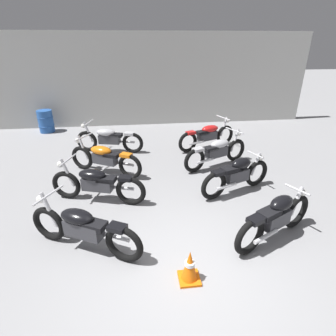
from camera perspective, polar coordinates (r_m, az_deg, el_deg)
ground_plane at (r=4.48m, az=4.61°, el=-21.51°), size 60.00×60.00×0.00m
back_wall at (r=11.55m, az=-3.72°, el=17.98°), size 13.14×0.24×3.60m
motorcycle_left_row_0 at (r=4.80m, az=-17.47°, el=-11.89°), size 1.97×1.15×0.97m
motorcycle_left_row_1 at (r=6.09m, az=-14.76°, el=-3.11°), size 2.10×0.89×0.97m
motorcycle_left_row_2 at (r=7.34m, az=-13.23°, el=2.10°), size 1.95×1.18×0.97m
motorcycle_left_row_3 at (r=8.80m, az=-12.33°, el=6.08°), size 2.13×0.79×0.97m
motorcycle_right_row_0 at (r=5.17m, az=21.81°, el=-9.61°), size 1.81×0.99×0.88m
motorcycle_right_row_1 at (r=6.45m, az=14.34°, el=-1.31°), size 1.87×0.84×0.88m
motorcycle_right_row_2 at (r=7.71m, az=10.24°, el=3.52°), size 2.02×1.06×0.97m
motorcycle_right_row_3 at (r=9.02m, az=8.33°, el=6.88°), size 2.06×1.00×0.97m
oil_drum at (r=11.64m, az=-24.34°, el=8.97°), size 0.59×0.59×0.85m
traffic_cone at (r=4.24m, az=4.58°, el=-19.97°), size 0.32×0.32×0.54m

